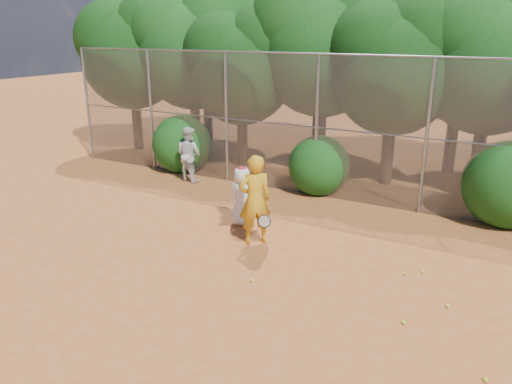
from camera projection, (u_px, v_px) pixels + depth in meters
The scene contains 23 objects.
ground at pixel (237, 294), 9.20m from camera, with size 80.00×80.00×0.00m, color #A15324.
fence_back at pixel (347, 129), 13.59m from camera, with size 20.05×0.09×4.03m.
tree_0 at pixel (133, 48), 19.00m from camera, with size 4.38×3.81×6.00m.
tree_1 at pixel (194, 42), 18.18m from camera, with size 4.64×4.03×6.35m.
tree_2 at pixel (244, 62), 16.63m from camera, with size 3.99×3.47×5.47m.
tree_3 at pixel (326, 36), 16.05m from camera, with size 4.89×4.26×6.70m.
tree_4 at pixel (398, 60), 14.60m from camera, with size 4.19×3.64×5.73m.
tree_5 at pixel (495, 51), 14.01m from camera, with size 4.51×3.92×6.17m.
tree_9 at pixel (207, 36), 20.50m from camera, with size 4.83×4.20×6.62m.
tree_10 at pixel (323, 29), 18.26m from camera, with size 5.15×4.48×7.06m.
tree_11 at pixel (465, 44), 15.77m from camera, with size 4.64×4.03×6.35m.
bush_0 at pixel (182, 141), 16.88m from camera, with size 2.00×2.00×2.00m, color #0F3E10.
bush_1 at pixel (319, 163), 14.61m from camera, with size 1.80×1.80×1.80m, color #0F3E10.
bush_2 at pixel (509, 181), 12.23m from camera, with size 2.20×2.20×2.20m, color #0F3E10.
player_yellow at pixel (255, 200), 11.10m from camera, with size 0.95×0.87×2.05m.
player_teen at pixel (242, 196), 12.19m from camera, with size 0.77×0.54×1.51m.
player_white at pixel (189, 154), 15.74m from camera, with size 0.92×0.79×1.74m.
ball_0 at pixel (405, 274), 9.89m from camera, with size 0.07×0.07×0.07m, color #C0D326.
ball_1 at pixel (422, 272), 9.97m from camera, with size 0.07×0.07×0.07m, color #C0D326.
ball_2 at pixel (404, 322), 8.26m from camera, with size 0.07×0.07×0.07m, color #C0D326.
ball_3 at pixel (486, 380), 6.91m from camera, with size 0.07×0.07×0.07m, color #C0D326.
ball_4 at pixel (252, 280), 9.62m from camera, with size 0.07×0.07×0.07m, color #C0D326.
ball_6 at pixel (448, 306), 8.73m from camera, with size 0.07×0.07×0.07m, color #C0D326.
Camera 1 is at (4.26, -6.95, 4.68)m, focal length 35.00 mm.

